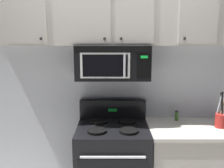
{
  "coord_description": "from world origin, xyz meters",
  "views": [
    {
      "loc": [
        -0.01,
        -2.03,
        1.83
      ],
      "look_at": [
        0.0,
        0.49,
        1.35
      ],
      "focal_mm": 39.18,
      "sensor_mm": 36.0,
      "label": 1
    }
  ],
  "objects": [
    {
      "name": "spice_jar",
      "position": [
        0.73,
        0.63,
        0.96
      ],
      "size": [
        0.04,
        0.04,
        0.12
      ],
      "color": "#4C7F33",
      "rests_on": "counter_segment"
    },
    {
      "name": "back_wall",
      "position": [
        0.0,
        0.79,
        1.35
      ],
      "size": [
        5.2,
        0.1,
        2.7
      ],
      "primitive_type": "cube",
      "color": "silver",
      "rests_on": "ground_plane"
    },
    {
      "name": "stove_range",
      "position": [
        0.0,
        0.42,
        0.47
      ],
      "size": [
        0.76,
        0.69,
        1.12
      ],
      "color": "black",
      "rests_on": "ground_plane"
    },
    {
      "name": "upper_cabinets",
      "position": [
        -0.0,
        0.57,
        2.02
      ],
      "size": [
        2.5,
        0.36,
        0.55
      ],
      "color": "#BCB7AD"
    },
    {
      "name": "utensil_crock_red",
      "position": [
        1.13,
        0.42,
        0.99
      ],
      "size": [
        0.11,
        0.11,
        0.39
      ],
      "color": "red",
      "rests_on": "counter_segment"
    },
    {
      "name": "salt_shaker",
      "position": [
        1.17,
        0.58,
        0.95
      ],
      "size": [
        0.04,
        0.04,
        0.1
      ],
      "color": "white",
      "rests_on": "counter_segment"
    },
    {
      "name": "counter_segment",
      "position": [
        0.84,
        0.43,
        0.45
      ],
      "size": [
        0.93,
        0.65,
        0.9
      ],
      "color": "#BCB7AD",
      "rests_on": "ground_plane"
    },
    {
      "name": "over_range_microwave",
      "position": [
        -0.0,
        0.54,
        1.58
      ],
      "size": [
        0.76,
        0.43,
        0.35
      ],
      "color": "black"
    }
  ]
}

